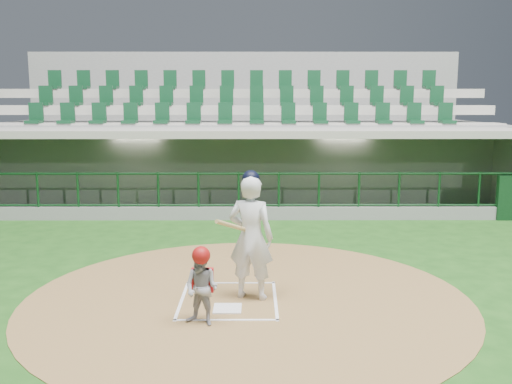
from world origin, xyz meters
TOP-DOWN VIEW (x-y plane):
  - ground at (0.00, 0.00)m, footprint 120.00×120.00m
  - dirt_circle at (0.30, -0.20)m, footprint 7.20×7.20m
  - home_plate at (0.00, -0.70)m, footprint 0.43×0.43m
  - batter_box_chalk at (0.00, -0.30)m, footprint 1.55×1.80m
  - dugout_structure at (0.07, 7.81)m, footprint 16.40×3.70m
  - seating_deck at (0.00, 10.91)m, footprint 17.00×6.72m
  - batter at (0.36, -0.18)m, footprint 0.96×0.98m
  - catcher at (-0.34, -1.28)m, footprint 0.64×0.58m

SIDE VIEW (x-z plane):
  - ground at x=0.00m, z-range 0.00..0.00m
  - dirt_circle at x=0.30m, z-range 0.00..0.01m
  - batter_box_chalk at x=0.00m, z-range 0.01..0.02m
  - home_plate at x=0.00m, z-range 0.01..0.03m
  - catcher at x=-0.34m, z-range 0.01..1.16m
  - dugout_structure at x=0.07m, z-range -0.54..2.46m
  - batter at x=0.36m, z-range 0.00..2.09m
  - seating_deck at x=0.00m, z-range -1.15..4.00m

